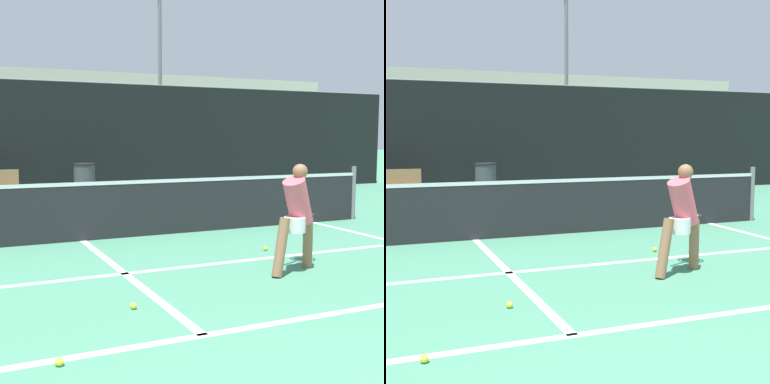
# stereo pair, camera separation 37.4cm
# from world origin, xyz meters

# --- Properties ---
(court_baseline_near) EXTENTS (11.00, 0.10, 0.01)m
(court_baseline_near) POSITION_xyz_m (0.00, 2.92, 0.00)
(court_baseline_near) COLOR white
(court_baseline_near) RESTS_ON ground
(court_service_line) EXTENTS (8.25, 0.10, 0.01)m
(court_service_line) POSITION_xyz_m (0.00, 5.16, 0.00)
(court_service_line) COLOR white
(court_service_line) RESTS_ON ground
(court_center_mark) EXTENTS (0.10, 4.50, 0.01)m
(court_center_mark) POSITION_xyz_m (0.00, 5.17, 0.00)
(court_center_mark) COLOR white
(court_center_mark) RESTS_ON ground
(net) EXTENTS (11.09, 0.09, 1.07)m
(net) POSITION_xyz_m (0.00, 7.42, 0.51)
(net) COLOR slate
(net) RESTS_ON ground
(fence_back) EXTENTS (24.00, 0.06, 3.16)m
(fence_back) POSITION_xyz_m (0.00, 13.69, 1.57)
(fence_back) COLOR black
(fence_back) RESTS_ON ground
(player_practicing) EXTENTS (1.04, 0.86, 1.34)m
(player_practicing) POSITION_xyz_m (2.00, 4.43, 0.72)
(player_practicing) COLOR #8C6042
(player_practicing) RESTS_ON ground
(tennis_ball_scattered_0) EXTENTS (0.07, 0.07, 0.07)m
(tennis_ball_scattered_0) POSITION_xyz_m (-1.22, 2.82, 0.03)
(tennis_ball_scattered_0) COLOR #D1E033
(tennis_ball_scattered_0) RESTS_ON ground
(tennis_ball_scattered_6) EXTENTS (0.07, 0.07, 0.07)m
(tennis_ball_scattered_6) POSITION_xyz_m (2.28, 5.58, 0.03)
(tennis_ball_scattered_6) COLOR #D1E033
(tennis_ball_scattered_6) RESTS_ON ground
(tennis_ball_scattered_11) EXTENTS (0.07, 0.07, 0.07)m
(tennis_ball_scattered_11) POSITION_xyz_m (-0.32, 3.83, 0.03)
(tennis_ball_scattered_11) COLOR #D1E033
(tennis_ball_scattered_11) RESTS_ON ground
(trash_bin) EXTENTS (0.56, 0.56, 0.99)m
(trash_bin) POSITION_xyz_m (1.21, 12.52, 0.50)
(trash_bin) COLOR #3F3F42
(trash_bin) RESTS_ON ground
(parked_car) EXTENTS (1.71, 4.36, 1.53)m
(parked_car) POSITION_xyz_m (1.61, 16.30, 0.65)
(parked_car) COLOR silver
(parked_car) RESTS_ON ground
(floodlight_mast) EXTENTS (1.10, 0.24, 7.88)m
(floodlight_mast) POSITION_xyz_m (6.22, 20.18, 5.06)
(floodlight_mast) COLOR slate
(floodlight_mast) RESTS_ON ground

